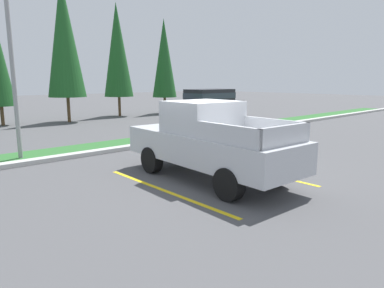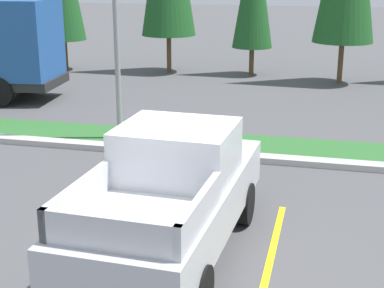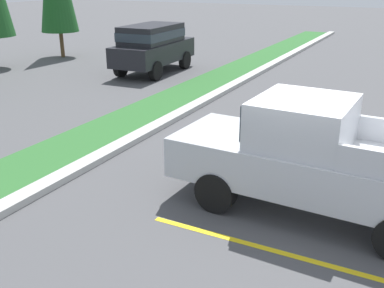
{
  "view_description": "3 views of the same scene",
  "coord_description": "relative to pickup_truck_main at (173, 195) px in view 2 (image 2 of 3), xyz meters",
  "views": [
    {
      "loc": [
        -6.44,
        -6.43,
        2.64
      ],
      "look_at": [
        0.03,
        0.67,
        0.87
      ],
      "focal_mm": 32.25,
      "sensor_mm": 36.0,
      "label": 1
    },
    {
      "loc": [
        2.33,
        -8.17,
        4.49
      ],
      "look_at": [
        -0.17,
        2.11,
        1.23
      ],
      "focal_mm": 54.58,
      "sensor_mm": 36.0,
      "label": 2
    },
    {
      "loc": [
        -7.47,
        -1.43,
        4.08
      ],
      "look_at": [
        -0.09,
        2.38,
        0.95
      ],
      "focal_mm": 41.87,
      "sensor_mm": 36.0,
      "label": 3
    }
  ],
  "objects": [
    {
      "name": "ground_plane",
      "position": [
        -0.03,
        -0.01,
        -1.04
      ],
      "size": [
        120.0,
        120.0,
        0.0
      ],
      "primitive_type": "plane",
      "color": "#4C4C4F"
    },
    {
      "name": "parking_line_near",
      "position": [
        -1.55,
        -0.05,
        -1.04
      ],
      "size": [
        0.12,
        4.8,
        0.01
      ],
      "primitive_type": "cube",
      "color": "yellow",
      "rests_on": "ground"
    },
    {
      "name": "parking_line_far",
      "position": [
        1.55,
        -0.05,
        -1.04
      ],
      "size": [
        0.12,
        4.8,
        0.01
      ],
      "primitive_type": "cube",
      "color": "yellow",
      "rests_on": "ground"
    },
    {
      "name": "curb_strip",
      "position": [
        -0.03,
        4.99,
        -0.97
      ],
      "size": [
        56.0,
        0.4,
        0.15
      ],
      "primitive_type": "cube",
      "color": "#B2B2AD",
      "rests_on": "ground"
    },
    {
      "name": "grass_median",
      "position": [
        -0.03,
        6.09,
        -1.01
      ],
      "size": [
        56.0,
        1.8,
        0.06
      ],
      "primitive_type": "cube",
      "color": "#2D662D",
      "rests_on": "ground"
    },
    {
      "name": "pickup_truck_main",
      "position": [
        0.0,
        0.0,
        0.0
      ],
      "size": [
        2.15,
        5.31,
        2.1
      ],
      "color": "black",
      "rests_on": "ground"
    }
  ]
}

